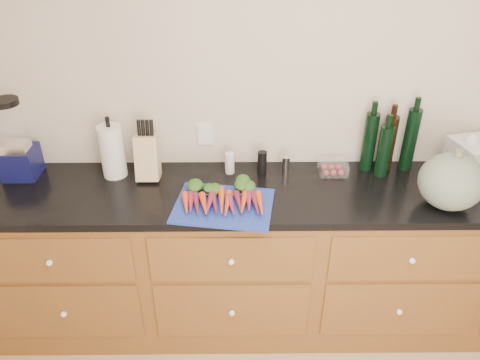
{
  "coord_description": "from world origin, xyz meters",
  "views": [
    {
      "loc": [
        -0.42,
        -0.79,
        2.27
      ],
      "look_at": [
        -0.41,
        1.2,
        1.06
      ],
      "focal_mm": 35.0,
      "sensor_mm": 36.0,
      "label": 1
    }
  ],
  "objects_px": {
    "blender_appliance": "(16,144)",
    "tomato_box": "(333,167)",
    "paper_towel": "(112,151)",
    "squash": "(451,182)",
    "carrots": "(224,197)",
    "cutting_board": "(224,206)",
    "knife_block": "(148,157)"
  },
  "relations": [
    {
      "from": "blender_appliance",
      "to": "tomato_box",
      "type": "distance_m",
      "value": 1.73
    },
    {
      "from": "paper_towel",
      "to": "tomato_box",
      "type": "xyz_separation_m",
      "value": [
        1.21,
        0.01,
        -0.11
      ]
    },
    {
      "from": "squash",
      "to": "tomato_box",
      "type": "relative_size",
      "value": 2.02
    },
    {
      "from": "carrots",
      "to": "paper_towel",
      "type": "relative_size",
      "value": 1.4
    },
    {
      "from": "cutting_board",
      "to": "carrots",
      "type": "xyz_separation_m",
      "value": [
        0.0,
        0.03,
        0.03
      ]
    },
    {
      "from": "carrots",
      "to": "tomato_box",
      "type": "xyz_separation_m",
      "value": [
        0.6,
        0.3,
        0.0
      ]
    },
    {
      "from": "cutting_board",
      "to": "blender_appliance",
      "type": "xyz_separation_m",
      "value": [
        -1.12,
        0.32,
        0.19
      ]
    },
    {
      "from": "carrots",
      "to": "knife_block",
      "type": "distance_m",
      "value": 0.5
    },
    {
      "from": "paper_towel",
      "to": "tomato_box",
      "type": "bearing_deg",
      "value": 0.47
    },
    {
      "from": "cutting_board",
      "to": "paper_towel",
      "type": "xyz_separation_m",
      "value": [
        -0.61,
        0.32,
        0.14
      ]
    },
    {
      "from": "paper_towel",
      "to": "tomato_box",
      "type": "distance_m",
      "value": 1.22
    },
    {
      "from": "cutting_board",
      "to": "tomato_box",
      "type": "distance_m",
      "value": 0.69
    },
    {
      "from": "cutting_board",
      "to": "carrots",
      "type": "distance_m",
      "value": 0.04
    },
    {
      "from": "squash",
      "to": "knife_block",
      "type": "bearing_deg",
      "value": 169.0
    },
    {
      "from": "blender_appliance",
      "to": "paper_towel",
      "type": "xyz_separation_m",
      "value": [
        0.51,
        0.0,
        -0.05
      ]
    },
    {
      "from": "squash",
      "to": "knife_block",
      "type": "height_order",
      "value": "squash"
    },
    {
      "from": "carrots",
      "to": "squash",
      "type": "xyz_separation_m",
      "value": [
        1.11,
        -0.03,
        0.1
      ]
    },
    {
      "from": "cutting_board",
      "to": "carrots",
      "type": "relative_size",
      "value": 1.17
    },
    {
      "from": "paper_towel",
      "to": "knife_block",
      "type": "relative_size",
      "value": 1.2
    },
    {
      "from": "blender_appliance",
      "to": "paper_towel",
      "type": "relative_size",
      "value": 1.52
    },
    {
      "from": "squash",
      "to": "carrots",
      "type": "bearing_deg",
      "value": 178.52
    },
    {
      "from": "cutting_board",
      "to": "squash",
      "type": "relative_size",
      "value": 1.55
    },
    {
      "from": "cutting_board",
      "to": "squash",
      "type": "distance_m",
      "value": 1.12
    },
    {
      "from": "paper_towel",
      "to": "knife_block",
      "type": "xyz_separation_m",
      "value": [
        0.19,
        -0.02,
        -0.02
      ]
    },
    {
      "from": "squash",
      "to": "blender_appliance",
      "type": "bearing_deg",
      "value": 171.97
    },
    {
      "from": "squash",
      "to": "paper_towel",
      "type": "distance_m",
      "value": 1.75
    },
    {
      "from": "blender_appliance",
      "to": "knife_block",
      "type": "bearing_deg",
      "value": -1.43
    },
    {
      "from": "tomato_box",
      "to": "blender_appliance",
      "type": "bearing_deg",
      "value": -179.59
    },
    {
      "from": "cutting_board",
      "to": "paper_towel",
      "type": "bearing_deg",
      "value": 152.23
    },
    {
      "from": "cutting_board",
      "to": "carrots",
      "type": "bearing_deg",
      "value": 90.0
    },
    {
      "from": "squash",
      "to": "knife_block",
      "type": "relative_size",
      "value": 1.27
    },
    {
      "from": "cutting_board",
      "to": "knife_block",
      "type": "bearing_deg",
      "value": 144.17
    }
  ]
}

